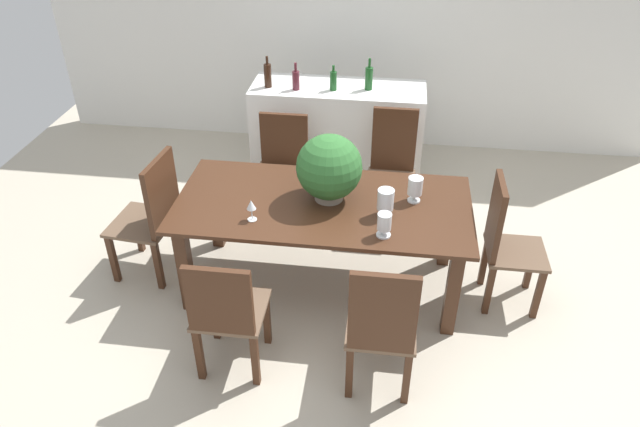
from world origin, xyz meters
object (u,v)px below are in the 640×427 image
(kitchen_counter, at_px, (337,137))
(chair_far_left, at_px, (283,162))
(chair_head_end, at_px, (153,212))
(wine_bottle_clear, at_px, (333,80))
(flower_centerpiece, at_px, (329,168))
(crystal_vase_center_near, at_px, (384,223))
(chair_foot_end, at_px, (504,240))
(wine_glass, at_px, (251,206))
(wine_bottle_dark, at_px, (369,78))
(crystal_vase_right, at_px, (415,187))
(wine_bottle_amber, at_px, (268,75))
(chair_far_right, at_px, (392,165))
(chair_near_left, at_px, (226,312))
(chair_near_right, at_px, (382,325))
(dining_table, at_px, (323,216))
(crystal_vase_left, at_px, (386,200))
(wine_bottle_tall, at_px, (296,80))

(kitchen_counter, bearing_deg, chair_far_left, -124.03)
(chair_head_end, distance_m, wine_bottle_clear, 1.95)
(flower_centerpiece, xyz_separation_m, crystal_vase_center_near, (0.40, -0.40, -0.15))
(chair_far_left, bearing_deg, wine_bottle_clear, 54.51)
(chair_foot_end, height_order, wine_bottle_clear, wine_bottle_clear)
(wine_glass, bearing_deg, chair_foot_end, 8.99)
(chair_foot_end, bearing_deg, chair_far_left, 61.79)
(kitchen_counter, relative_size, wine_bottle_dark, 5.57)
(crystal_vase_right, bearing_deg, kitchen_counter, 116.01)
(flower_centerpiece, xyz_separation_m, wine_bottle_amber, (-0.72, 1.39, 0.11))
(crystal_vase_center_near, relative_size, crystal_vase_right, 0.89)
(chair_far_right, height_order, wine_glass, chair_far_right)
(chair_near_left, xyz_separation_m, wine_glass, (0.02, 0.66, 0.34))
(crystal_vase_right, distance_m, wine_glass, 1.14)
(wine_bottle_dark, distance_m, wine_bottle_clear, 0.31)
(chair_near_left, xyz_separation_m, chair_far_right, (0.94, 1.88, 0.04))
(chair_far_right, relative_size, wine_glass, 6.61)
(chair_near_right, distance_m, kitchen_counter, 2.53)
(kitchen_counter, distance_m, wine_bottle_amber, 0.87)
(wine_glass, height_order, wine_bottle_dark, wine_bottle_dark)
(wine_bottle_dark, height_order, wine_bottle_amber, wine_bottle_dark)
(chair_far_left, xyz_separation_m, wine_bottle_dark, (0.68, 0.58, 0.57))
(chair_far_right, xyz_separation_m, wine_bottle_amber, (-1.15, 0.51, 0.55))
(dining_table, distance_m, wine_bottle_clear, 1.53)
(wine_bottle_clear, bearing_deg, wine_bottle_amber, -179.52)
(flower_centerpiece, bearing_deg, chair_far_left, 120.04)
(chair_near_right, distance_m, crystal_vase_right, 1.11)
(crystal_vase_left, height_order, wine_bottle_amber, wine_bottle_amber)
(wine_bottle_dark, bearing_deg, wine_bottle_amber, -176.11)
(crystal_vase_center_near, bearing_deg, kitchen_counter, 105.01)
(chair_far_right, distance_m, flower_centerpiece, 1.08)
(chair_foot_end, bearing_deg, crystal_vase_center_near, 111.61)
(chair_head_end, height_order, wine_glass, chair_head_end)
(dining_table, distance_m, chair_near_left, 1.05)
(chair_near_left, distance_m, wine_bottle_clear, 2.48)
(chair_foot_end, bearing_deg, chair_far_right, 40.45)
(chair_foot_end, relative_size, crystal_vase_left, 4.98)
(chair_far_right, distance_m, wine_bottle_clear, 0.93)
(dining_table, relative_size, chair_head_end, 2.07)
(chair_far_right, relative_size, wine_bottle_tall, 4.19)
(crystal_vase_left, relative_size, wine_glass, 1.30)
(chair_near_right, bearing_deg, wine_glass, -36.72)
(crystal_vase_left, bearing_deg, chair_head_end, 176.98)
(chair_near_left, relative_size, crystal_vase_right, 4.90)
(wine_bottle_amber, relative_size, wine_bottle_tall, 1.15)
(crystal_vase_right, bearing_deg, wine_glass, -160.52)
(chair_head_end, xyz_separation_m, kitchen_counter, (1.21, 1.54, -0.06))
(chair_far_left, bearing_deg, crystal_vase_right, -37.17)
(chair_near_right, xyz_separation_m, wine_bottle_clear, (-0.57, 2.40, 0.53))
(crystal_vase_right, distance_m, wine_bottle_dark, 1.49)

